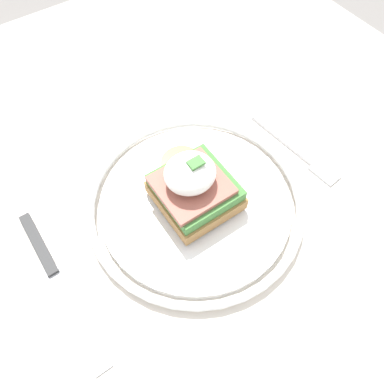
% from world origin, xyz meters
% --- Properties ---
extents(ground_plane, '(6.00, 6.00, 0.00)m').
position_xyz_m(ground_plane, '(0.00, 0.00, 0.00)').
color(ground_plane, gray).
extents(dining_table, '(0.89, 0.89, 0.76)m').
position_xyz_m(dining_table, '(0.00, 0.00, 0.64)').
color(dining_table, beige).
rests_on(dining_table, ground_plane).
extents(plate, '(0.26, 0.26, 0.02)m').
position_xyz_m(plate, '(0.00, 0.03, 0.77)').
color(plate, white).
rests_on(plate, dining_table).
extents(sandwich, '(0.09, 0.12, 0.07)m').
position_xyz_m(sandwich, '(0.00, 0.03, 0.80)').
color(sandwich, '#9E703D').
rests_on(sandwich, plate).
extents(fork, '(0.03, 0.14, 0.00)m').
position_xyz_m(fork, '(-0.16, 0.04, 0.76)').
color(fork, silver).
rests_on(fork, dining_table).
extents(knife, '(0.02, 0.20, 0.01)m').
position_xyz_m(knife, '(0.17, 0.02, 0.76)').
color(knife, '#2D2D2D').
rests_on(knife, dining_table).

